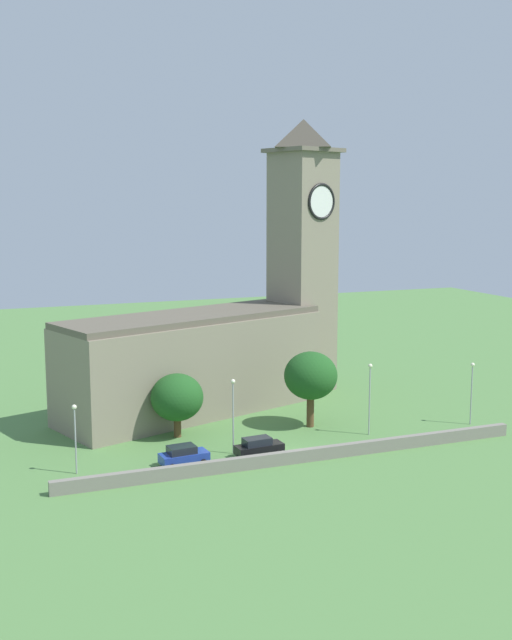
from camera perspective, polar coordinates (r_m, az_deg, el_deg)
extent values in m
plane|color=#517F42|center=(88.71, -1.27, -6.97)|extent=(200.00, 200.00, 0.00)
cube|color=gray|center=(88.89, -4.71, -3.40)|extent=(32.64, 19.32, 10.75)
cube|color=#5C5547|center=(87.86, -4.76, 0.25)|extent=(32.38, 18.56, 0.70)
cube|color=gray|center=(98.22, 3.43, 3.45)|extent=(8.16, 8.16, 29.95)
cube|color=#675F4F|center=(97.98, 3.51, 12.35)|extent=(9.46, 9.46, 0.50)
pyramid|color=#484338|center=(98.12, 3.52, 13.53)|extent=(8.57, 8.57, 3.54)
cylinder|color=white|center=(95.43, 4.84, 8.68)|extent=(3.95, 1.43, 4.12)
torus|color=black|center=(95.43, 4.84, 8.68)|extent=(4.38, 1.78, 4.49)
cylinder|color=white|center=(100.07, 4.85, 8.69)|extent=(1.43, 3.95, 4.12)
torus|color=black|center=(100.07, 4.85, 8.69)|extent=(1.78, 4.38, 4.49)
cube|color=gray|center=(73.26, 3.47, -9.94)|extent=(46.10, 0.70, 1.20)
cube|color=#233D9E|center=(72.39, -5.32, -10.04)|extent=(4.59, 2.31, 0.87)
cube|color=#1E232B|center=(72.07, -5.50, -9.48)|extent=(2.62, 1.92, 0.69)
cylinder|color=black|center=(73.91, -4.48, -9.99)|extent=(0.72, 0.41, 0.70)
cylinder|color=black|center=(72.20, -3.90, -10.44)|extent=(0.72, 0.41, 0.70)
cylinder|color=black|center=(72.92, -6.72, -10.29)|extent=(0.72, 0.41, 0.70)
cylinder|color=black|center=(71.18, -6.18, -10.76)|extent=(0.72, 0.41, 0.70)
cube|color=black|center=(74.46, 0.24, -9.46)|extent=(4.76, 2.03, 0.87)
cube|color=#1E232B|center=(74.13, 0.08, -8.92)|extent=(2.70, 1.68, 0.69)
cylinder|color=black|center=(75.99, 1.04, -9.43)|extent=(0.71, 0.36, 0.69)
cylinder|color=black|center=(74.55, 1.64, -9.80)|extent=(0.71, 0.36, 0.69)
cylinder|color=black|center=(74.69, -1.16, -9.76)|extent=(0.71, 0.36, 0.69)
cylinder|color=black|center=(73.23, -0.60, -10.14)|extent=(0.71, 0.36, 0.69)
cylinder|color=#9EA0A5|center=(71.23, -13.15, -8.72)|extent=(0.14, 0.14, 5.91)
sphere|color=#F4EFCC|center=(70.35, -13.24, -6.26)|extent=(0.44, 0.44, 0.44)
cylinder|color=#9EA0A5|center=(74.58, -1.69, -7.29)|extent=(0.14, 0.14, 6.91)
sphere|color=#F4EFCC|center=(73.64, -1.71, -4.54)|extent=(0.44, 0.44, 0.44)
cylinder|color=#9EA0A5|center=(81.25, 8.36, -5.96)|extent=(0.14, 0.14, 7.09)
sphere|color=#F4EFCC|center=(80.38, 8.42, -3.36)|extent=(0.44, 0.44, 0.44)
cylinder|color=#9EA0A5|center=(87.29, 15.57, -5.39)|extent=(0.14, 0.14, 6.41)
sphere|color=#F4EFCC|center=(86.53, 15.67, -3.19)|extent=(0.44, 0.44, 0.44)
cylinder|color=brown|center=(80.77, -5.80, -7.82)|extent=(0.76, 0.76, 2.16)
ellipsoid|color=#1E511E|center=(79.94, -5.84, -5.68)|extent=(5.42, 5.42, 4.88)
cylinder|color=brown|center=(83.88, 4.02, -6.69)|extent=(0.80, 0.80, 3.49)
ellipsoid|color=#1E511E|center=(82.93, 4.05, -4.10)|extent=(5.71, 5.71, 5.14)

